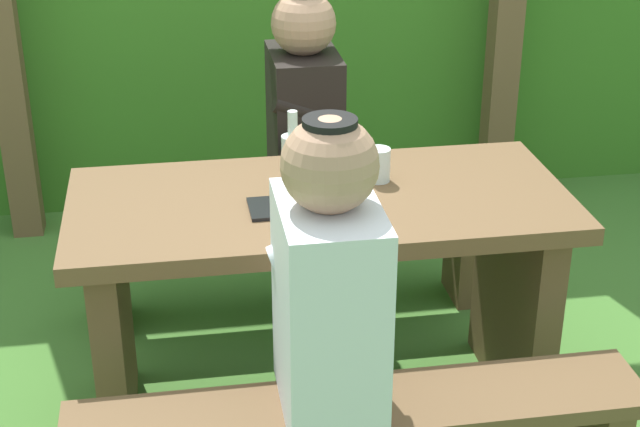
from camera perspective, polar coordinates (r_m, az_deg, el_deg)
name	(u,v)px	position (r m, az deg, el deg)	size (l,w,h in m)	color
ground_plane	(320,405)	(3.07, 0.00, -11.21)	(12.00, 12.00, 0.00)	#42742E
picnic_table	(320,267)	(2.81, 0.00, -3.19)	(1.40, 0.64, 0.71)	brown
bench_far	(293,231)	(3.40, -1.59, -1.05)	(1.40, 0.24, 0.44)	brown
person_white_shirt	(329,282)	(2.15, 0.53, -4.07)	(0.25, 0.35, 0.72)	silver
person_black_coat	(304,108)	(3.23, -0.93, 6.23)	(0.25, 0.35, 0.72)	black
drinking_glass	(378,165)	(2.79, 3.44, 2.88)	(0.07, 0.07, 0.10)	silver
bottle_left	(293,162)	(2.70, -1.59, 3.07)	(0.06, 0.06, 0.24)	silver
cell_phone	(262,209)	(2.62, -3.43, 0.29)	(0.07, 0.14, 0.01)	black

